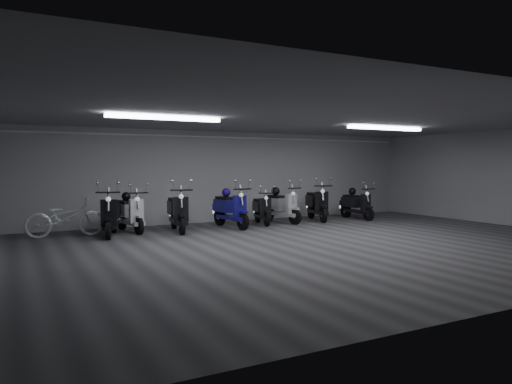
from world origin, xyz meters
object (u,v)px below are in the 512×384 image
scooter_8 (357,200)px  bicycle (65,213)px  scooter_6 (281,201)px  scooter_7 (317,199)px  helmet_1 (226,193)px  scooter_0 (111,208)px  helmet_0 (276,191)px  helmet_2 (352,191)px  scooter_3 (178,205)px  scooter_2 (130,207)px  scooter_4 (231,203)px  helmet_3 (126,196)px  scooter_5 (262,204)px

scooter_8 → bicycle: bearing=177.4°
scooter_6 → scooter_7: size_ratio=0.95×
scooter_6 → helmet_1: bearing=169.3°
scooter_6 → scooter_0: bearing=171.4°
scooter_6 → scooter_7: scooter_7 is taller
scooter_7 → scooter_8: 1.39m
helmet_0 → helmet_2: helmet_0 is taller
scooter_3 → helmet_0: 3.44m
scooter_2 → helmet_0: scooter_2 is taller
scooter_0 → scooter_7: (6.43, 0.36, 0.00)m
scooter_4 → scooter_2: bearing=164.7°
scooter_6 → helmet_3: 4.62m
scooter_4 → scooter_7: size_ratio=0.99×
scooter_3 → helmet_1: 1.62m
scooter_2 → helmet_2: (7.21, -0.17, 0.24)m
scooter_2 → scooter_6: bearing=-9.8°
bicycle → helmet_3: size_ratio=7.78×
scooter_0 → scooter_4: bearing=17.5°
scooter_2 → bicycle: size_ratio=0.97×
scooter_3 → scooter_6: size_ratio=1.05×
scooter_6 → scooter_8: size_ratio=1.07×
scooter_8 → bicycle: scooter_8 is taller
scooter_0 → helmet_3: size_ratio=7.96×
helmet_1 → scooter_0: bearing=-174.5°
scooter_5 → bicycle: size_ratio=0.88×
scooter_0 → helmet_2: size_ratio=7.70×
scooter_8 → helmet_2: size_ratio=6.93×
scooter_4 → helmet_1: (-0.03, 0.26, 0.29)m
helmet_3 → helmet_0: bearing=-0.9°
scooter_7 → helmet_1: bearing=-162.3°
helmet_3 → scooter_7: bearing=-3.3°
scooter_0 → scooter_5: 4.44m
scooter_4 → bicycle: scooter_4 is taller
scooter_5 → helmet_3: bearing=-172.3°
scooter_0 → scooter_3: (1.71, -0.04, 0.01)m
scooter_6 → scooter_8: scooter_6 is taller
scooter_4 → helmet_3: size_ratio=7.92×
bicycle → helmet_0: (6.09, 0.27, 0.37)m
scooter_7 → helmet_3: (-5.90, 0.34, 0.23)m
scooter_5 → helmet_0: bearing=39.5°
helmet_1 → helmet_2: bearing=-0.4°
scooter_4 → helmet_2: 4.50m
scooter_3 → scooter_6: scooter_3 is taller
bicycle → scooter_7: bearing=-87.9°
scooter_0 → helmet_1: (3.26, 0.31, 0.28)m
scooter_7 → bicycle: scooter_7 is taller
scooter_2 → scooter_4: (2.73, -0.40, 0.03)m
scooter_4 → scooter_3: bearing=176.4°
helmet_2 → helmet_0: bearing=172.7°
scooter_5 → scooter_6: (0.70, 0.07, 0.07)m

